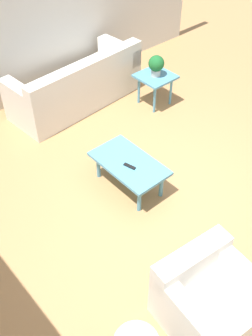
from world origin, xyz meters
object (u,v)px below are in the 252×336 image
object	(u,v)px
sofa	(78,87)
armchair	(207,299)
coffee_table	(129,165)
side_table_plant	(155,80)
potted_plant	(156,65)

from	to	relation	value
sofa	armchair	distance (m)	3.98
coffee_table	side_table_plant	bearing A→B (deg)	-53.79
side_table_plant	potted_plant	bearing A→B (deg)	45.00
potted_plant	coffee_table	bearing A→B (deg)	126.21
coffee_table	side_table_plant	xyz separation A→B (m)	(1.17, -1.59, 0.08)
sofa	armchair	xyz separation A→B (m)	(-3.77, 1.28, -0.01)
sofa	potted_plant	bearing A→B (deg)	135.49
side_table_plant	potted_plant	distance (m)	0.26
armchair	side_table_plant	bearing A→B (deg)	59.48
armchair	coffee_table	world-z (taller)	armchair
sofa	side_table_plant	size ratio (longest dim) A/B	4.13
armchair	potted_plant	bearing A→B (deg)	59.48
potted_plant	side_table_plant	bearing A→B (deg)	-135.00
sofa	potted_plant	distance (m)	1.30
sofa	armchair	size ratio (longest dim) A/B	2.50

